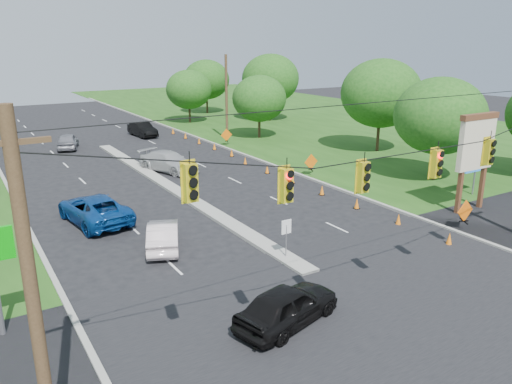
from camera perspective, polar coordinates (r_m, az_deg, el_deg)
ground at (r=20.59m, az=13.31°, el=-13.40°), size 160.00×160.00×0.00m
grass_right at (r=54.73m, az=21.10°, el=4.89°), size 40.00×160.00×0.06m
cross_street at (r=20.59m, az=13.31°, el=-13.40°), size 160.00×14.00×0.02m
curb_left at (r=43.59m, az=-26.94°, el=1.38°), size 0.25×110.00×0.16m
curb_right at (r=49.25m, az=-2.99°, el=4.79°), size 0.25×110.00×0.16m
median at (r=37.16m, az=-9.95°, el=0.58°), size 1.00×34.00×0.18m
median_sign at (r=24.07m, az=3.48°, el=-4.53°), size 0.55×0.06×2.05m
signal_span at (r=17.95m, az=16.47°, el=-0.84°), size 25.60×0.32×9.00m
utility_pole_far_right at (r=54.03m, az=-3.39°, el=10.67°), size 0.28×0.28×9.00m
pylon_sign at (r=33.56m, az=23.87°, el=4.69°), size 5.90×2.30×6.12m
cone_0 at (r=28.01m, az=21.22°, el=-5.01°), size 0.32×0.32×0.70m
cone_1 at (r=30.06m, az=15.97°, el=-3.03°), size 0.32×0.32×0.70m
cone_2 at (r=32.36m, az=11.45°, el=-1.29°), size 0.32×0.32×0.70m
cone_3 at (r=34.87m, az=7.55°, el=0.21°), size 0.32×0.32×0.70m
cone_4 at (r=37.53m, az=4.19°, el=1.51°), size 0.32×0.32×0.70m
cone_5 at (r=40.32m, az=1.29°, el=2.62°), size 0.32×0.32×0.70m
cone_6 at (r=43.22m, az=-1.24°, el=3.58°), size 0.32×0.32×0.70m
cone_7 at (r=46.47m, az=-2.80°, el=4.50°), size 0.32×0.32×0.70m
cone_8 at (r=49.50m, az=-4.77°, el=5.22°), size 0.32×0.32×0.70m
cone_9 at (r=52.59m, az=-6.52°, el=5.86°), size 0.32×0.32×0.70m
cone_10 at (r=55.73m, az=-8.07°, el=6.41°), size 0.32×0.32×0.70m
cone_11 at (r=58.91m, az=-9.47°, el=6.90°), size 0.32×0.32×0.70m
work_sign_0 at (r=30.24m, az=22.77°, el=-2.11°), size 1.27×0.58×1.37m
work_sign_1 at (r=39.58m, az=6.31°, el=3.36°), size 1.27×0.58×1.37m
work_sign_2 at (r=51.10m, az=-3.40°, el=6.46°), size 1.27×0.58×1.37m
tree_7 at (r=39.73m, az=20.26°, el=8.16°), size 6.72×6.72×7.84m
tree_8 at (r=49.22m, az=14.10°, el=10.88°), size 7.56×7.56×8.82m
tree_9 at (r=54.94m, az=0.38°, el=10.63°), size 5.88×5.88×6.86m
tree_10 at (r=67.52m, az=1.67°, el=12.82°), size 7.56×7.56×8.82m
tree_11 at (r=75.13m, az=-5.69°, el=12.67°), size 6.72×6.72×7.84m
tree_12 at (r=66.32m, az=-7.69°, el=11.54°), size 5.88×5.88×6.86m
black_sedan at (r=19.09m, az=3.61°, el=-12.80°), size 4.90×2.97×1.56m
white_sedan at (r=26.08m, az=-10.57°, el=-4.85°), size 3.08×4.60×1.43m
blue_pickup at (r=30.69m, az=-18.00°, el=-1.85°), size 3.53×6.30×1.66m
silver_car_far at (r=41.52m, az=-9.94°, el=3.44°), size 4.11×6.03×1.62m
silver_car_oncoming at (r=53.11m, az=-20.73°, el=5.47°), size 3.08×4.95×1.57m
dark_car_receding at (r=57.93m, az=-12.85°, el=7.00°), size 2.09×4.98×1.60m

